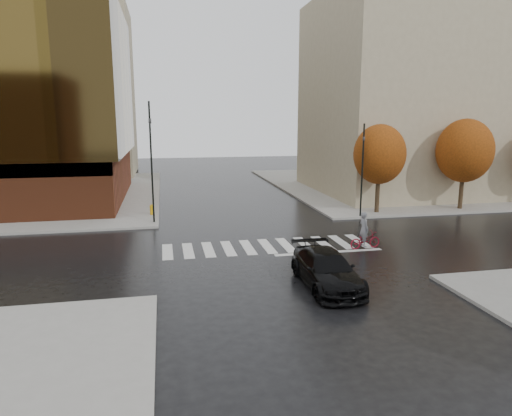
# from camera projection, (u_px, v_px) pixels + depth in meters

# --- Properties ---
(ground) EXTENTS (120.00, 120.00, 0.00)m
(ground) POSITION_uv_depth(u_px,v_px,m) (269.00, 249.00, 25.12)
(ground) COLOR black
(ground) RESTS_ON ground
(sidewalk_ne) EXTENTS (30.00, 30.00, 0.15)m
(sidewalk_ne) POSITION_uv_depth(u_px,v_px,m) (413.00, 184.00, 49.41)
(sidewalk_ne) COLOR gray
(sidewalk_ne) RESTS_ON ground
(crosswalk) EXTENTS (12.00, 3.00, 0.01)m
(crosswalk) POSITION_uv_depth(u_px,v_px,m) (267.00, 246.00, 25.60)
(crosswalk) COLOR silver
(crosswalk) RESTS_ON ground
(building_ne_tan) EXTENTS (16.00, 16.00, 18.00)m
(building_ne_tan) POSITION_uv_depth(u_px,v_px,m) (404.00, 96.00, 43.01)
(building_ne_tan) COLOR gray
(building_ne_tan) RESTS_ON sidewalk_ne
(building_nw_far) EXTENTS (14.00, 12.00, 20.00)m
(building_nw_far) POSITION_uv_depth(u_px,v_px,m) (73.00, 92.00, 55.56)
(building_nw_far) COLOR gray
(building_nw_far) RESTS_ON sidewalk_nw
(tree_ne_a) EXTENTS (3.80, 3.80, 6.50)m
(tree_ne_a) POSITION_uv_depth(u_px,v_px,m) (379.00, 154.00, 33.33)
(tree_ne_a) COLOR black
(tree_ne_a) RESTS_ON sidewalk_ne
(tree_ne_b) EXTENTS (4.20, 4.20, 6.89)m
(tree_ne_b) POSITION_uv_depth(u_px,v_px,m) (465.00, 151.00, 34.67)
(tree_ne_b) COLOR black
(tree_ne_b) RESTS_ON sidewalk_ne
(sedan) EXTENTS (2.13, 5.17, 1.50)m
(sedan) POSITION_uv_depth(u_px,v_px,m) (326.00, 269.00, 19.39)
(sedan) COLOR black
(sedan) RESTS_ON ground
(cyclist) EXTENTS (1.89, 0.87, 2.07)m
(cyclist) POSITION_uv_depth(u_px,v_px,m) (365.00, 236.00, 25.03)
(cyclist) COLOR maroon
(cyclist) RESTS_ON ground
(traffic_light_nw) EXTENTS (0.21, 0.18, 8.01)m
(traffic_light_nw) POSITION_uv_depth(u_px,v_px,m) (151.00, 153.00, 30.01)
(traffic_light_nw) COLOR black
(traffic_light_nw) RESTS_ON sidewalk_nw
(traffic_light_ne) EXTENTS (0.16, 0.18, 6.55)m
(traffic_light_ne) POSITION_uv_depth(u_px,v_px,m) (362.00, 165.00, 32.04)
(traffic_light_ne) COLOR black
(traffic_light_ne) RESTS_ON sidewalk_ne
(fire_hydrant) EXTENTS (0.27, 0.27, 0.75)m
(fire_hydrant) POSITION_uv_depth(u_px,v_px,m) (152.00, 209.00, 33.19)
(fire_hydrant) COLOR #D0940C
(fire_hydrant) RESTS_ON sidewalk_nw
(manhole) EXTENTS (0.55, 0.55, 0.01)m
(manhole) POSITION_uv_depth(u_px,v_px,m) (309.00, 257.00, 23.51)
(manhole) COLOR #442C18
(manhole) RESTS_ON ground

